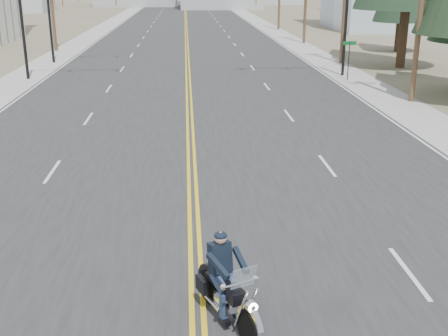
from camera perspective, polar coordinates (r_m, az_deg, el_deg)
road at (r=77.66m, az=-3.86°, el=13.81°), size 20.00×200.00×0.01m
sidewalk_left at (r=78.49m, az=-12.53°, el=13.48°), size 3.00×200.00×0.01m
sidewalk_right at (r=78.52m, az=4.81°, el=13.84°), size 3.00×200.00×0.01m
traffic_mast_left at (r=40.39m, az=-17.16°, el=15.58°), size 7.10×0.26×7.00m
traffic_mast_right at (r=40.45m, az=9.53°, el=16.13°), size 7.10×0.26×7.00m
traffic_mast_far at (r=48.29m, az=-15.43°, el=16.04°), size 6.10×0.26×7.00m
street_sign at (r=39.24m, az=12.59°, el=11.27°), size 0.90×0.06×2.62m
motorcyclist at (r=11.27m, az=0.41°, el=-11.45°), size 1.90×2.61×1.87m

